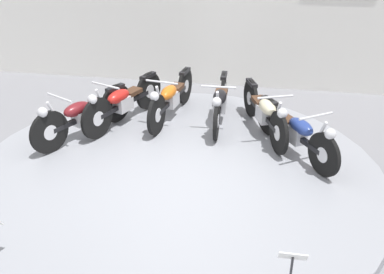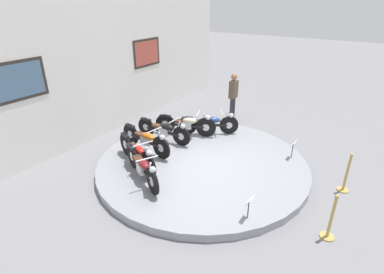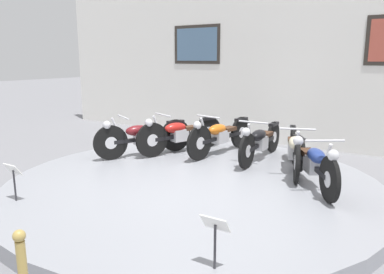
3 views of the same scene
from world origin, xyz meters
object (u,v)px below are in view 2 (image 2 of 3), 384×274
(motorcycle_black, at_px, (164,130))
(stanchion_post_right_of_entry, at_px, (346,178))
(info_placard_front_left, at_px, (249,203))
(visitor_standing, at_px, (233,94))
(motorcycle_maroon, at_px, (142,166))
(info_placard_front_centre, at_px, (293,146))
(motorcycle_red, at_px, (137,152))
(motorcycle_orange, at_px, (146,139))
(motorcycle_cream, at_px, (187,124))
(stanchion_post_left_of_entry, at_px, (330,223))
(motorcycle_blue, at_px, (210,123))

(motorcycle_black, bearing_deg, stanchion_post_right_of_entry, -84.15)
(info_placard_front_left, height_order, visitor_standing, visitor_standing)
(motorcycle_maroon, xyz_separation_m, info_placard_front_centre, (3.13, -2.73, -0.02))
(motorcycle_red, distance_m, info_placard_front_centre, 4.26)
(info_placard_front_centre, bearing_deg, motorcycle_orange, 117.89)
(motorcycle_cream, height_order, visitor_standing, visitor_standing)
(motorcycle_red, distance_m, motorcycle_orange, 0.81)
(motorcycle_orange, bearing_deg, visitor_standing, -10.46)
(motorcycle_black, relative_size, info_placard_front_centre, 3.84)
(visitor_standing, bearing_deg, motorcycle_cream, 170.46)
(motorcycle_red, relative_size, info_placard_front_left, 3.71)
(motorcycle_black, relative_size, stanchion_post_right_of_entry, 1.92)
(motorcycle_red, relative_size, info_placard_front_centre, 3.71)
(motorcycle_orange, bearing_deg, info_placard_front_left, -106.62)
(motorcycle_orange, height_order, visitor_standing, visitor_standing)
(motorcycle_orange, relative_size, motorcycle_black, 1.01)
(motorcycle_maroon, distance_m, info_placard_front_left, 2.73)
(stanchion_post_left_of_entry, distance_m, stanchion_post_right_of_entry, 1.88)
(motorcycle_red, relative_size, motorcycle_black, 0.97)
(info_placard_front_left, height_order, info_placard_front_centre, same)
(motorcycle_red, height_order, info_placard_front_centre, motorcycle_red)
(info_placard_front_left, relative_size, stanchion_post_right_of_entry, 0.50)
(motorcycle_black, distance_m, motorcycle_cream, 0.81)
(stanchion_post_right_of_entry, bearing_deg, motorcycle_blue, 80.70)
(info_placard_front_left, distance_m, info_placard_front_centre, 3.02)
(visitor_standing, bearing_deg, motorcycle_maroon, -178.15)
(info_placard_front_left, distance_m, visitor_standing, 5.93)
(motorcycle_red, height_order, stanchion_post_left_of_entry, stanchion_post_left_of_entry)
(motorcycle_blue, bearing_deg, motorcycle_red, 168.08)
(visitor_standing, distance_m, stanchion_post_left_of_entry, 6.36)
(motorcycle_orange, xyz_separation_m, motorcycle_cream, (1.58, -0.33, -0.00))
(motorcycle_blue, bearing_deg, stanchion_post_right_of_entry, -99.30)
(motorcycle_cream, bearing_deg, stanchion_post_right_of_entry, -92.64)
(motorcycle_cream, height_order, info_placard_front_centre, motorcycle_cream)
(motorcycle_orange, bearing_deg, motorcycle_maroon, -142.51)
(motorcycle_cream, bearing_deg, stanchion_post_left_of_entry, -113.72)
(motorcycle_black, relative_size, motorcycle_cream, 1.04)
(info_placard_front_centre, xyz_separation_m, stanchion_post_left_of_entry, (-2.45, -1.46, -0.23))
(motorcycle_maroon, relative_size, visitor_standing, 1.01)
(motorcycle_red, height_order, motorcycle_cream, motorcycle_red)
(info_placard_front_centre, bearing_deg, stanchion_post_right_of_entry, -111.33)
(motorcycle_blue, bearing_deg, motorcycle_cream, 128.46)
(stanchion_post_left_of_entry, bearing_deg, motorcycle_maroon, 99.22)
(stanchion_post_left_of_entry, bearing_deg, info_placard_front_centre, 30.81)
(stanchion_post_right_of_entry, bearing_deg, motorcycle_black, 95.85)
(info_placard_front_left, height_order, stanchion_post_right_of_entry, stanchion_post_right_of_entry)
(motorcycle_red, bearing_deg, motorcycle_blue, -11.92)
(info_placard_front_centre, relative_size, stanchion_post_right_of_entry, 0.50)
(motorcycle_cream, distance_m, info_placard_front_centre, 3.34)
(info_placard_front_centre, bearing_deg, motorcycle_black, 106.70)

